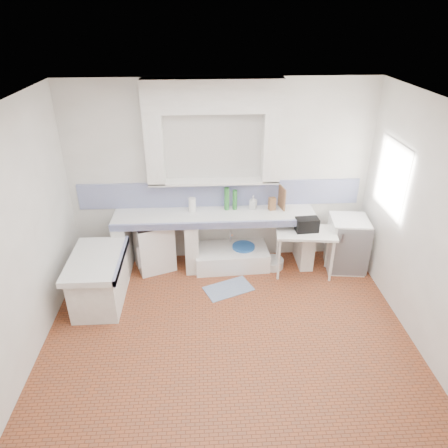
{
  "coord_description": "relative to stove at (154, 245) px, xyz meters",
  "views": [
    {
      "loc": [
        -0.27,
        -3.72,
        3.61
      ],
      "look_at": [
        0.0,
        1.0,
        1.1
      ],
      "focal_mm": 32.76,
      "sensor_mm": 36.0,
      "label": 1
    }
  ],
  "objects": [
    {
      "name": "floor",
      "position": [
        1.04,
        -1.72,
        -0.38
      ],
      "size": [
        4.5,
        4.5,
        0.0
      ],
      "primitive_type": "plane",
      "color": "brown",
      "rests_on": "ground"
    },
    {
      "name": "ceiling",
      "position": [
        1.04,
        -1.72,
        2.42
      ],
      "size": [
        4.5,
        4.5,
        0.0
      ],
      "primitive_type": "plane",
      "rotation": [
        3.14,
        0.0,
        0.0
      ],
      "color": "white",
      "rests_on": "ground"
    },
    {
      "name": "wall_back",
      "position": [
        1.04,
        0.28,
        1.02
      ],
      "size": [
        4.5,
        0.0,
        4.5
      ],
      "primitive_type": "plane",
      "rotation": [
        1.57,
        0.0,
        0.0
      ],
      "color": "white",
      "rests_on": "ground"
    },
    {
      "name": "wall_front",
      "position": [
        1.04,
        -3.72,
        1.02
      ],
      "size": [
        4.5,
        0.0,
        4.5
      ],
      "primitive_type": "plane",
      "rotation": [
        -1.57,
        0.0,
        0.0
      ],
      "color": "white",
      "rests_on": "ground"
    },
    {
      "name": "wall_left",
      "position": [
        -1.21,
        -1.72,
        1.02
      ],
      "size": [
        0.0,
        4.5,
        4.5
      ],
      "primitive_type": "plane",
      "rotation": [
        1.57,
        0.0,
        1.57
      ],
      "color": "white",
      "rests_on": "ground"
    },
    {
      "name": "wall_right",
      "position": [
        3.29,
        -1.72,
        1.02
      ],
      "size": [
        0.0,
        4.5,
        4.5
      ],
      "primitive_type": "plane",
      "rotation": [
        1.57,
        0.0,
        -1.57
      ],
      "color": "white",
      "rests_on": "ground"
    },
    {
      "name": "alcove_mass",
      "position": [
        0.94,
        0.15,
        2.19
      ],
      "size": [
        1.9,
        0.25,
        0.45
      ],
      "primitive_type": "cube",
      "color": "white",
      "rests_on": "ground"
    },
    {
      "name": "window_frame",
      "position": [
        3.47,
        -0.52,
        1.22
      ],
      "size": [
        0.35,
        0.86,
        1.06
      ],
      "primitive_type": "cube",
      "color": "#3B2512",
      "rests_on": "ground"
    },
    {
      "name": "lace_valance",
      "position": [
        3.32,
        -0.52,
        1.6
      ],
      "size": [
        0.01,
        0.84,
        0.24
      ],
      "primitive_type": "cube",
      "color": "white",
      "rests_on": "ground"
    },
    {
      "name": "counter_slab",
      "position": [
        0.94,
        -0.02,
        0.48
      ],
      "size": [
        3.0,
        0.6,
        0.08
      ],
      "primitive_type": "cube",
      "color": "white",
      "rests_on": "ground"
    },
    {
      "name": "counter_lip",
      "position": [
        0.94,
        -0.3,
        0.48
      ],
      "size": [
        3.0,
        0.04,
        0.1
      ],
      "primitive_type": "cube",
      "color": "navy",
      "rests_on": "ground"
    },
    {
      "name": "counter_pier_left",
      "position": [
        -0.46,
        -0.02,
        0.03
      ],
      "size": [
        0.2,
        0.55,
        0.82
      ],
      "primitive_type": "cube",
      "color": "white",
      "rests_on": "ground"
    },
    {
      "name": "counter_pier_mid",
      "position": [
        0.59,
        -0.02,
        0.03
      ],
      "size": [
        0.2,
        0.55,
        0.82
      ],
      "primitive_type": "cube",
      "color": "white",
      "rests_on": "ground"
    },
    {
      "name": "counter_pier_right",
      "position": [
        2.34,
        -0.02,
        0.03
      ],
      "size": [
        0.2,
        0.55,
        0.82
      ],
      "primitive_type": "cube",
      "color": "white",
      "rests_on": "ground"
    },
    {
      "name": "peninsula_top",
      "position": [
        -0.66,
        -0.82,
        0.28
      ],
      "size": [
        0.7,
        1.1,
        0.08
      ],
      "primitive_type": "cube",
      "color": "white",
      "rests_on": "ground"
    },
    {
      "name": "peninsula_base",
      "position": [
        -0.66,
        -0.82,
        -0.07
      ],
      "size": [
        0.6,
        1.0,
        0.62
      ],
      "primitive_type": "cube",
      "color": "white",
      "rests_on": "ground"
    },
    {
      "name": "peninsula_lip",
      "position": [
        -0.33,
        -0.82,
        0.28
      ],
      "size": [
        0.04,
        1.1,
        0.1
      ],
      "primitive_type": "cube",
      "color": "navy",
      "rests_on": "ground"
    },
    {
      "name": "backsplash",
      "position": [
        1.04,
        0.26,
        0.72
      ],
      "size": [
        4.27,
        0.03,
        0.4
      ],
      "primitive_type": "cube",
      "color": "navy",
      "rests_on": "ground"
    },
    {
      "name": "stove",
      "position": [
        0.0,
        0.0,
        0.0
      ],
      "size": [
        0.69,
        0.68,
        0.77
      ],
      "primitive_type": "cube",
      "rotation": [
        0.0,
        0.0,
        0.36
      ],
      "color": "white",
      "rests_on": "ground"
    },
    {
      "name": "sink",
      "position": [
        1.2,
        -0.04,
        -0.25
      ],
      "size": [
        1.15,
        0.66,
        0.27
      ],
      "primitive_type": "cube",
      "rotation": [
        0.0,
        0.0,
        0.05
      ],
      "color": "white",
      "rests_on": "ground"
    },
    {
      "name": "side_table",
      "position": [
        2.27,
        -0.31,
        -0.02
      ],
      "size": [
        0.92,
        0.58,
        0.04
      ],
      "primitive_type": "cube",
      "rotation": [
        0.0,
        0.0,
        -0.12
      ],
      "color": "white",
      "rests_on": "ground"
    },
    {
      "name": "fridge",
      "position": [
        2.95,
        -0.19,
        0.04
      ],
      "size": [
        0.61,
        0.61,
        0.84
      ],
      "primitive_type": "cube",
      "rotation": [
        0.0,
        0.0,
        -0.12
      ],
      "color": "white",
      "rests_on": "ground"
    },
    {
      "name": "bucket_red",
      "position": [
        0.96,
        -0.05,
        -0.25
      ],
      "size": [
        0.35,
        0.35,
        0.27
      ],
      "primitive_type": "cylinder",
      "rotation": [
        0.0,
        0.0,
        0.25
      ],
      "color": "#B53F1F",
      "rests_on": "ground"
    },
    {
      "name": "bucket_orange",
      "position": [
        1.24,
        -0.03,
        -0.24
      ],
      "size": [
        0.41,
        0.41,
        0.29
      ],
      "primitive_type": "cylinder",
      "rotation": [
        0.0,
        0.0,
        -0.4
      ],
      "color": "orange",
      "rests_on": "ground"
    },
    {
      "name": "bucket_blue",
      "position": [
        1.39,
        -0.01,
        -0.22
      ],
      "size": [
        0.39,
        0.39,
        0.33
      ],
      "primitive_type": "cylinder",
      "rotation": [
        0.0,
        0.0,
        -0.12
      ],
      "color": "blue",
      "rests_on": "ground"
    },
    {
      "name": "basin_white",
      "position": [
        1.84,
        -0.12,
        -0.32
      ],
      "size": [
        0.35,
        0.35,
        0.13
      ],
      "primitive_type": "cylinder",
      "rotation": [
        0.0,
        0.0,
        0.04
      ],
      "color": "white",
      "rests_on": "ground"
    },
    {
      "name": "water_bottle_a",
      "position": [
        0.96,
        0.13,
        -0.23
      ],
      "size": [
        0.1,
        0.1,
        0.3
      ],
      "primitive_type": "cylinder",
      "rotation": [
        0.0,
        0.0,
        -0.31
      ],
      "color": "silver",
      "rests_on": "ground"
    },
    {
      "name": "water_bottle_b",
      "position": [
        1.33,
        0.1,
        -0.23
      ],
      "size": [
        0.09,
        0.09,
        0.31
      ],
      "primitive_type": "cylinder",
      "rotation": [
        0.0,
        0.0,
        0.13
      ],
      "color": "silver",
      "rests_on": "ground"
    },
    {
      "name": "black_bag",
      "position": [
        2.27,
        -0.29,
        0.44
      ],
      "size": [
        0.33,
        0.21,
        0.2
      ],
      "primitive_type": "cube",
      "rotation": [
        0.0,
        0.0,
        0.07
      ],
      "color": "black",
      "rests_on": "side_table"
    },
    {
      "name": "green_bottle_a",
      "position": [
        1.13,
        0.13,
        0.69
      ],
      "size": [
        0.1,
        0.1,
        0.35
      ],
      "primitive_type": "cylinder",
      "rotation": [
        0.0,
        0.0,
        0.37
      ],
      "color": "#2A762F",
      "rests_on": "counter_slab"
    },
    {
      "name": "green_bottle_b",
      "position": [
        1.25,
        0.13,
        0.67
      ],
      "size": [
        0.07,
        0.07,
        0.31
      ],
      "primitive_type": "cylinder",
      "rotation": [
        0.0,
        0.0,
        0.06
      ],
      "color": "#2A762F",
      "rests_on": "counter_slab"
    },
    {
      "name": "knife_block",
      "position": [
        1.81,
        0.08,
        0.61
      ],
      "size": [
        0.12,
        0.1,
        0.2
      ],
      "primitive_type": "cube",
      "rotation": [
        0.0,
        0.0,
        0.28
      ],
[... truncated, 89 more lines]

